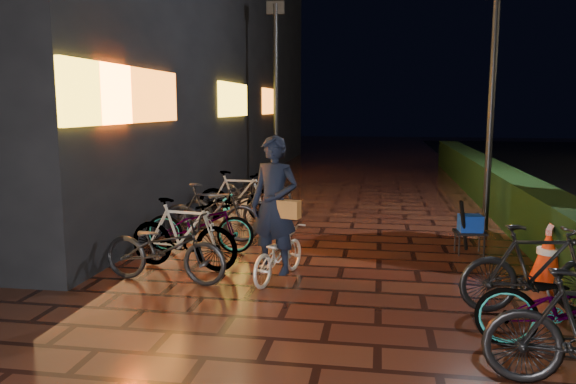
# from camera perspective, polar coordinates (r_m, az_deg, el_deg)

# --- Properties ---
(ground) EXTENTS (80.00, 80.00, 0.00)m
(ground) POSITION_cam_1_polar(r_m,az_deg,el_deg) (6.54, 4.12, -13.04)
(ground) COLOR #381911
(ground) RESTS_ON ground
(hedge) EXTENTS (0.70, 20.00, 1.00)m
(hedge) POSITION_cam_1_polar(r_m,az_deg,el_deg) (14.45, 20.30, 0.52)
(hedge) COLOR black
(hedge) RESTS_ON ground
(storefront_block) EXTENTS (12.09, 22.00, 9.00)m
(storefront_block) POSITION_cam_1_polar(r_m,az_deg,el_deg) (20.32, -20.94, 14.01)
(storefront_block) COLOR black
(storefront_block) RESTS_ON ground
(lamp_post_hedge) EXTENTS (0.44, 0.23, 4.72)m
(lamp_post_hedge) POSITION_cam_1_polar(r_m,az_deg,el_deg) (11.56, 19.99, 9.05)
(lamp_post_hedge) COLOR black
(lamp_post_hedge) RESTS_ON ground
(lamp_post_sf) EXTENTS (0.51, 0.15, 5.32)m
(lamp_post_sf) POSITION_cam_1_polar(r_m,az_deg,el_deg) (16.24, -1.24, 10.48)
(lamp_post_sf) COLOR black
(lamp_post_sf) RESTS_ON ground
(cyclist) EXTENTS (0.88, 1.50, 2.03)m
(cyclist) POSITION_cam_1_polar(r_m,az_deg,el_deg) (7.79, -1.20, -3.65)
(cyclist) COLOR silver
(cyclist) RESTS_ON ground
(traffic_barrier) EXTENTS (1.05, 1.91, 0.78)m
(traffic_barrier) POSITION_cam_1_polar(r_m,az_deg,el_deg) (9.21, 25.28, -4.88)
(traffic_barrier) COLOR #F5350C
(traffic_barrier) RESTS_ON ground
(cart_assembly) EXTENTS (0.53, 0.55, 0.94)m
(cart_assembly) POSITION_cam_1_polar(r_m,az_deg,el_deg) (9.71, 17.97, -3.25)
(cart_assembly) COLOR black
(cart_assembly) RESTS_ON ground
(parked_bikes_storefront) EXTENTS (1.91, 6.30, 1.07)m
(parked_bikes_storefront) POSITION_cam_1_polar(r_m,az_deg,el_deg) (10.31, -7.30, -2.10)
(parked_bikes_storefront) COLOR black
(parked_bikes_storefront) RESTS_ON ground
(parked_bikes_hedge) EXTENTS (1.95, 2.58, 1.07)m
(parked_bikes_hedge) POSITION_cam_1_polar(r_m,az_deg,el_deg) (6.30, 26.33, -9.83)
(parked_bikes_hedge) COLOR black
(parked_bikes_hedge) RESTS_ON ground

